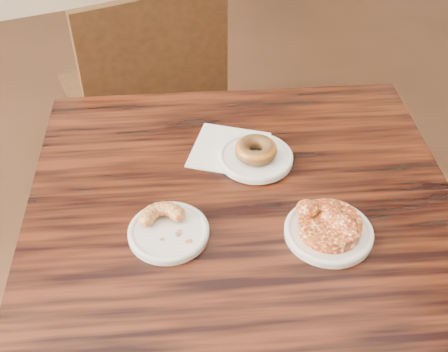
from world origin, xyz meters
name	(u,v)px	position (x,y,z in m)	size (l,w,h in m)	color
floor	(196,341)	(0.00, 0.00, 0.00)	(5.00, 5.00, 0.00)	black
cafe_table	(241,318)	(0.05, -0.21, 0.38)	(0.88, 0.88, 0.75)	black
chair_far	(140,95)	(0.07, 0.73, 0.45)	(0.50, 0.50, 0.90)	black
napkin	(229,150)	(0.10, -0.02, 0.75)	(0.16, 0.16, 0.00)	white
plate_donut	(256,158)	(0.14, -0.07, 0.76)	(0.17, 0.17, 0.01)	white
plate_cruller	(169,232)	(-0.11, -0.21, 0.76)	(0.16, 0.16, 0.01)	silver
plate_fritter	(328,232)	(0.18, -0.33, 0.76)	(0.17, 0.17, 0.01)	silver
glazed_donut	(256,150)	(0.14, -0.07, 0.78)	(0.09, 0.09, 0.03)	#8F5014
apple_fritter	(330,223)	(0.18, -0.33, 0.78)	(0.16, 0.16, 0.04)	#4F1408
cruller_fragment	(168,225)	(-0.11, -0.21, 0.78)	(0.11, 0.11, 0.03)	#672F14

